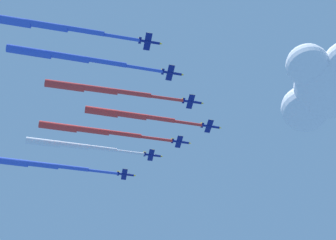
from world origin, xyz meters
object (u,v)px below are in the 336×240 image
jet_starboard_mid (66,57)px  jet_port_outer (40,165)px  jet_port_inner (89,130)px  jet_starboard_inner (97,89)px  jet_starboard_outer (46,26)px  jet_lead (130,115)px  jet_port_mid (71,145)px

jet_starboard_mid → jet_port_outer: (-65.42, 17.84, -1.86)m
jet_port_inner → jet_starboard_inner: 26.21m
jet_starboard_inner → jet_starboard_outer: size_ratio=1.01×
jet_starboard_inner → jet_starboard_mid: 20.30m
jet_lead → jet_starboard_outer: size_ratio=0.93×
jet_starboard_inner → jet_port_outer: bearing=-178.8°
jet_starboard_inner → jet_starboard_outer: jet_starboard_outer is taller
jet_port_mid → jet_port_outer: (-18.16, -7.89, -3.38)m
jet_lead → jet_port_outer: 57.63m
jet_port_outer → jet_starboard_outer: 80.06m
jet_starboard_inner → jet_lead: bearing=103.8°
jet_port_inner → jet_starboard_mid: bearing=-41.7°
jet_port_inner → jet_starboard_inner: (24.60, -8.98, -0.94)m
jet_lead → jet_starboard_inner: size_ratio=0.92×
jet_lead → jet_starboard_mid: size_ratio=0.86×
jet_port_inner → jet_starboard_inner: jet_port_inner is taller
jet_port_outer → jet_starboard_outer: jet_starboard_outer is taller
jet_starboard_inner → jet_port_mid: (-40.35, 6.66, 2.49)m
jet_port_mid → jet_starboard_mid: (47.25, -25.73, -1.52)m
jet_port_mid → jet_port_outer: jet_port_mid is taller
jet_port_outer → jet_starboard_inner: bearing=1.2°
jet_port_inner → jet_port_mid: size_ratio=1.08×
jet_lead → jet_port_mid: bearing=-159.7°
jet_port_inner → jet_starboard_mid: size_ratio=0.98×
jet_port_inner → jet_port_mid: 16.00m
jet_lead → jet_port_outer: bearing=-158.6°
jet_starboard_inner → jet_starboard_outer: bearing=-64.7°
jet_port_inner → jet_starboard_mid: jet_starboard_mid is taller
jet_port_inner → jet_starboard_mid: (31.50, -28.05, 0.03)m
jet_lead → jet_starboard_outer: bearing=-68.9°
jet_port_outer → jet_starboard_outer: size_ratio=1.03×
jet_port_outer → jet_starboard_outer: (73.75, -31.06, 2.40)m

